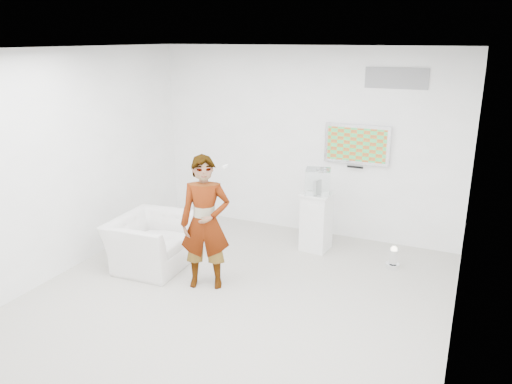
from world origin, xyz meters
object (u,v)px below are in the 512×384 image
at_px(tv, 357,144).
at_px(armchair, 151,242).
at_px(person, 205,223).
at_px(pedestal, 316,221).
at_px(floor_uplight, 393,258).

bearing_deg(tv, armchair, -137.61).
height_order(person, armchair, person).
bearing_deg(pedestal, tv, 57.42).
xyz_separation_m(tv, floor_uplight, (0.79, -0.83, -1.40)).
height_order(person, pedestal, person).
distance_m(armchair, pedestal, 2.46).
relative_size(armchair, pedestal, 1.22).
bearing_deg(armchair, pedestal, -54.76).
height_order(tv, pedestal, tv).
xyz_separation_m(person, armchair, (-1.00, 0.19, -0.51)).
relative_size(tv, floor_uplight, 3.25).
bearing_deg(pedestal, armchair, -142.18).
height_order(tv, person, tv).
distance_m(tv, pedestal, 1.34).
relative_size(pedestal, floor_uplight, 2.92).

